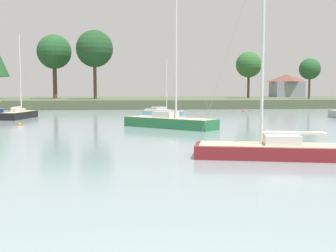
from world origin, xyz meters
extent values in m
cube|color=#4C563D|center=(0.00, 96.94, 0.89)|extent=(206.70, 50.15, 1.78)
cube|color=#669ECC|center=(5.66, 55.94, 0.08)|extent=(6.38, 4.11, 0.94)
cube|color=#CCB78E|center=(5.66, 55.94, 0.57)|extent=(5.95, 3.77, 0.04)
cube|color=silver|center=(5.37, 56.07, 0.78)|extent=(1.70, 1.56, 0.37)
cylinder|color=silver|center=(6.11, 55.74, 4.56)|extent=(0.12, 0.12, 7.94)
cylinder|color=silver|center=(4.98, 56.25, 1.07)|extent=(2.31, 1.11, 0.10)
cylinder|color=silver|center=(4.98, 56.25, 1.12)|extent=(2.10, 1.04, 0.14)
cylinder|color=#999999|center=(7.25, 55.23, 4.54)|extent=(2.29, 1.04, 7.89)
cube|color=black|center=(-13.68, 49.24, 0.13)|extent=(3.24, 7.62, 1.49)
cube|color=#CCB78E|center=(-13.68, 49.24, 0.90)|extent=(2.93, 7.14, 0.04)
cube|color=silver|center=(-13.75, 48.88, 1.14)|extent=(1.53, 1.82, 0.44)
cylinder|color=silver|center=(-13.58, 49.83, 5.83)|extent=(0.15, 0.15, 9.83)
cylinder|color=silver|center=(-13.84, 48.37, 1.46)|extent=(0.63, 2.93, 0.12)
cylinder|color=silver|center=(-13.84, 48.37, 1.51)|extent=(0.60, 2.64, 0.14)
cylinder|color=#999999|center=(-13.32, 51.28, 5.80)|extent=(0.54, 2.93, 9.78)
cube|color=maroon|center=(7.87, 15.76, 0.11)|extent=(8.76, 4.33, 1.20)
cube|color=#CCB78E|center=(7.87, 15.76, 0.73)|extent=(8.20, 3.93, 0.04)
cube|color=silver|center=(8.28, 15.66, 1.00)|extent=(2.17, 1.92, 0.51)
cylinder|color=silver|center=(7.22, 15.93, 6.18)|extent=(0.17, 0.17, 10.87)
cylinder|color=silver|center=(8.85, 15.52, 1.35)|extent=(3.31, 0.94, 0.13)
cylinder|color=silver|center=(8.85, 15.52, 1.40)|extent=(2.98, 0.87, 0.14)
cylinder|color=#999999|center=(5.58, 16.33, 6.16)|extent=(3.29, 0.83, 10.83)
cube|color=#236B3D|center=(4.21, 34.17, 0.14)|extent=(8.82, 8.60, 1.62)
cube|color=#CCB78E|center=(4.21, 34.17, 0.97)|extent=(8.18, 7.97, 0.04)
cube|color=silver|center=(3.86, 34.51, 1.29)|extent=(2.66, 2.64, 0.59)
cylinder|color=silver|center=(4.78, 33.63, 7.28)|extent=(0.20, 0.20, 12.56)
cylinder|color=silver|center=(3.36, 34.99, 1.68)|extent=(2.95, 2.83, 0.16)
cylinder|color=silver|center=(3.36, 34.99, 1.73)|extent=(2.65, 2.55, 0.14)
cylinder|color=#999999|center=(6.20, 32.27, 7.25)|extent=(2.86, 2.74, 12.52)
sphere|color=red|center=(20.06, 62.96, 0.06)|extent=(0.35, 0.35, 0.35)
torus|color=#333338|center=(20.06, 62.96, 0.28)|extent=(0.12, 0.12, 0.02)
sphere|color=orange|center=(-11.13, 38.91, 0.07)|extent=(0.41, 0.41, 0.41)
torus|color=#333338|center=(-11.13, 38.91, 0.32)|extent=(0.12, 0.12, 0.02)
cylinder|color=brown|center=(-6.50, 84.57, 6.27)|extent=(0.71, 0.71, 8.99)
sphere|color=#1E4723|center=(-6.50, 84.57, 12.54)|extent=(7.90, 7.90, 7.90)
cylinder|color=brown|center=(-15.87, 90.06, 6.19)|extent=(0.92, 0.92, 8.82)
sphere|color=#235128|center=(-15.87, 90.06, 12.32)|extent=(7.67, 7.67, 7.67)
cylinder|color=brown|center=(30.17, 93.39, 5.16)|extent=(0.59, 0.59, 6.77)
sphere|color=#2D602D|center=(30.17, 93.39, 9.96)|extent=(6.31, 6.31, 6.31)
cylinder|color=brown|center=(40.27, 81.44, 4.54)|extent=(0.44, 0.44, 5.53)
sphere|color=#235128|center=(40.27, 81.44, 8.35)|extent=(4.64, 4.64, 4.64)
cube|color=gray|center=(45.70, 107.58, 3.93)|extent=(8.11, 6.74, 4.31)
pyramid|color=brown|center=(45.70, 107.58, 7.17)|extent=(8.76, 7.28, 2.17)
camera|label=1|loc=(-0.06, -5.39, 3.64)|focal=43.85mm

